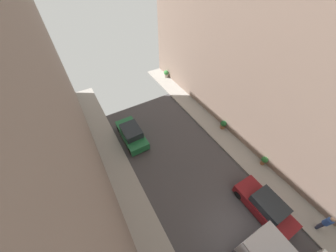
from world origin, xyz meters
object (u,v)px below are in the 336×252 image
at_px(parked_car_left_3, 132,134).
at_px(parked_car_right_2, 265,206).
at_px(potted_plant_0, 264,160).
at_px(potted_plant_5, 223,124).
at_px(potted_plant_2, 166,73).
at_px(pedestrian, 326,223).

relative_size(parked_car_left_3, parked_car_right_2, 1.00).
height_order(parked_car_right_2, potted_plant_0, parked_car_right_2).
height_order(potted_plant_0, potted_plant_5, potted_plant_5).
bearing_deg(potted_plant_0, potted_plant_5, 90.25).
xyz_separation_m(parked_car_left_3, parked_car_right_2, (5.40, -10.86, 0.00)).
bearing_deg(parked_car_left_3, potted_plant_5, -21.90).
height_order(potted_plant_2, potted_plant_5, potted_plant_2).
height_order(parked_car_right_2, pedestrian, pedestrian).
height_order(parked_car_left_3, potted_plant_5, parked_car_left_3).
height_order(pedestrian, potted_plant_5, pedestrian).
height_order(pedestrian, potted_plant_0, pedestrian).
distance_m(parked_car_right_2, potted_plant_2, 18.98).
xyz_separation_m(pedestrian, potted_plant_0, (0.83, 5.19, -0.42)).
relative_size(parked_car_left_3, potted_plant_5, 4.75).
xyz_separation_m(potted_plant_2, potted_plant_5, (0.10, -11.28, -0.08)).
xyz_separation_m(parked_car_right_2, potted_plant_2, (2.92, 18.75, -0.02)).
bearing_deg(parked_car_left_3, pedestrian, -60.58).
bearing_deg(potted_plant_5, potted_plant_0, -89.75).
relative_size(parked_car_left_3, potted_plant_0, 4.81).
xyz_separation_m(parked_car_right_2, pedestrian, (2.22, -2.64, 0.35)).
bearing_deg(potted_plant_0, parked_car_left_3, 135.44).
bearing_deg(parked_car_right_2, potted_plant_0, 39.87).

